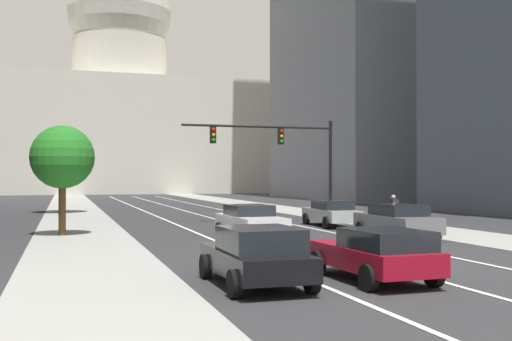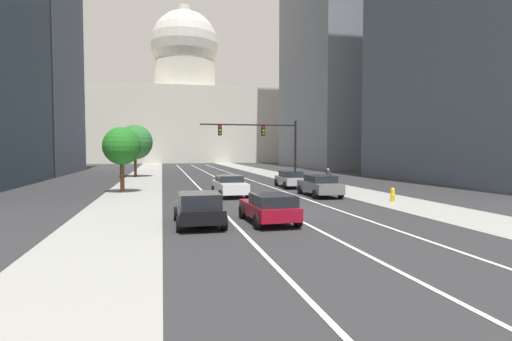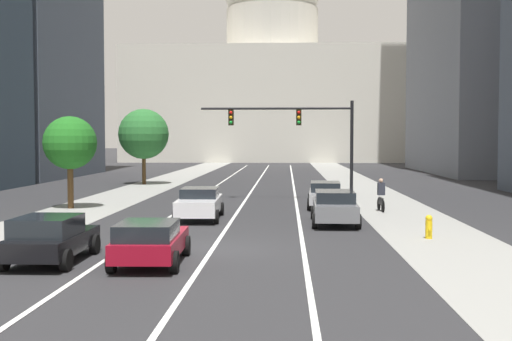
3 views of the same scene
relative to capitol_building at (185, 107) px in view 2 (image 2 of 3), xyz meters
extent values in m
plane|color=#2B2B2D|center=(0.00, -50.63, -14.55)|extent=(400.00, 400.00, 0.00)
cube|color=gray|center=(-8.31, -55.63, -14.54)|extent=(4.22, 130.00, 0.01)
cube|color=gray|center=(8.31, -55.63, -14.54)|extent=(4.22, 130.00, 0.01)
cube|color=white|center=(-3.10, -65.63, -14.53)|extent=(0.16, 90.00, 0.01)
cube|color=white|center=(0.00, -65.63, -14.53)|extent=(0.16, 90.00, 0.01)
cube|color=white|center=(3.10, -65.63, -14.53)|extent=(0.16, 90.00, 0.01)
cube|color=gray|center=(28.31, -39.60, 13.13)|extent=(20.09, 26.33, 55.36)
cube|color=beige|center=(0.00, 0.00, -5.12)|extent=(49.00, 22.10, 18.84)
cylinder|color=beige|center=(0.00, 0.00, 7.96)|extent=(15.83, 15.83, 7.32)
sphere|color=beige|center=(0.00, 0.00, 16.45)|extent=(17.55, 17.55, 17.55)
cylinder|color=beige|center=(0.00, 0.00, 24.34)|extent=(3.16, 3.16, 4.39)
cube|color=silver|center=(-1.55, -82.52, -13.88)|extent=(1.95, 4.76, 0.70)
cube|color=black|center=(-1.56, -82.30, -13.30)|extent=(1.73, 2.17, 0.45)
cylinder|color=black|center=(-2.50, -80.95, -14.23)|extent=(0.24, 0.65, 0.64)
cylinder|color=black|center=(-0.69, -80.90, -14.23)|extent=(0.24, 0.65, 0.64)
cylinder|color=black|center=(-2.41, -84.15, -14.23)|extent=(0.24, 0.65, 0.64)
cylinder|color=black|center=(-0.59, -84.10, -14.23)|extent=(0.24, 0.65, 0.64)
cube|color=maroon|center=(-1.55, -93.26, -13.95)|extent=(1.91, 4.10, 0.55)
cube|color=black|center=(-1.53, -93.94, -13.43)|extent=(1.71, 2.22, 0.48)
cylinder|color=black|center=(-2.48, -91.92, -14.23)|extent=(0.24, 0.65, 0.64)
cylinder|color=black|center=(-0.71, -91.86, -14.23)|extent=(0.24, 0.65, 0.64)
cylinder|color=black|center=(-2.39, -94.67, -14.23)|extent=(0.24, 0.65, 0.64)
cylinder|color=black|center=(-0.62, -94.61, -14.23)|extent=(0.24, 0.65, 0.64)
cube|color=slate|center=(4.65, -83.84, -13.88)|extent=(1.92, 4.81, 0.68)
cube|color=black|center=(4.65, -84.01, -13.30)|extent=(1.73, 2.46, 0.48)
cylinder|color=black|center=(3.78, -82.20, -14.23)|extent=(0.23, 0.64, 0.64)
cylinder|color=black|center=(5.59, -82.24, -14.23)|extent=(0.23, 0.64, 0.64)
cylinder|color=black|center=(3.70, -85.44, -14.23)|extent=(0.23, 0.64, 0.64)
cylinder|color=black|center=(5.52, -85.48, -14.23)|extent=(0.23, 0.64, 0.64)
cube|color=#B2B5BA|center=(4.65, -77.00, -13.92)|extent=(1.92, 4.69, 0.61)
cube|color=black|center=(4.64, -77.23, -13.37)|extent=(1.68, 2.50, 0.50)
cylinder|color=black|center=(3.87, -75.39, -14.23)|extent=(0.25, 0.65, 0.64)
cylinder|color=black|center=(5.57, -75.47, -14.23)|extent=(0.25, 0.65, 0.64)
cylinder|color=black|center=(3.72, -78.52, -14.23)|extent=(0.25, 0.65, 0.64)
cylinder|color=black|center=(5.42, -78.61, -14.23)|extent=(0.25, 0.65, 0.64)
cube|color=black|center=(-4.65, -93.12, -13.95)|extent=(1.84, 4.08, 0.56)
cube|color=black|center=(-4.65, -93.52, -13.38)|extent=(1.68, 2.13, 0.57)
cylinder|color=black|center=(-5.56, -91.74, -14.23)|extent=(0.22, 0.64, 0.64)
cylinder|color=black|center=(-3.75, -91.73, -14.23)|extent=(0.22, 0.64, 0.64)
cylinder|color=black|center=(-5.55, -94.51, -14.23)|extent=(0.22, 0.64, 0.64)
cylinder|color=black|center=(-3.73, -94.50, -14.23)|extent=(0.22, 0.64, 0.64)
cylinder|color=black|center=(6.50, -72.89, -11.50)|extent=(0.20, 0.20, 6.10)
cylinder|color=black|center=(1.88, -72.89, -8.91)|extent=(9.24, 0.14, 0.14)
cube|color=black|center=(3.27, -72.89, -9.46)|extent=(0.32, 0.28, 0.96)
sphere|color=red|center=(3.27, -73.04, -9.16)|extent=(0.20, 0.20, 0.20)
sphere|color=orange|center=(3.27, -73.04, -9.46)|extent=(0.20, 0.20, 0.20)
sphere|color=green|center=(3.27, -73.04, -9.76)|extent=(0.20, 0.20, 0.20)
cube|color=black|center=(-0.89, -72.89, -9.46)|extent=(0.32, 0.28, 0.96)
sphere|color=red|center=(-0.89, -73.04, -9.16)|extent=(0.20, 0.20, 0.20)
sphere|color=orange|center=(-0.89, -73.04, -9.46)|extent=(0.20, 0.20, 0.20)
sphere|color=green|center=(-0.89, -73.04, -9.76)|extent=(0.20, 0.20, 0.20)
cylinder|color=yellow|center=(7.88, -87.97, -14.20)|extent=(0.26, 0.26, 0.70)
sphere|color=yellow|center=(7.88, -87.97, -13.77)|extent=(0.26, 0.26, 0.26)
cylinder|color=yellow|center=(7.88, -88.13, -14.16)|extent=(0.10, 0.12, 0.10)
cylinder|color=black|center=(7.46, -79.34, -14.22)|extent=(0.09, 0.66, 0.66)
cylinder|color=black|center=(7.40, -78.30, -14.22)|extent=(0.09, 0.66, 0.66)
cube|color=black|center=(7.43, -78.82, -14.00)|extent=(0.12, 1.00, 0.36)
cube|color=#262833|center=(7.43, -78.87, -13.37)|extent=(0.38, 0.30, 0.64)
sphere|color=tan|center=(7.43, -78.80, -12.94)|extent=(0.22, 0.22, 0.22)
cylinder|color=#51381E|center=(-9.17, -78.17, -13.27)|extent=(0.32, 0.32, 2.56)
sphere|color=#216B1F|center=(-9.17, -78.17, -10.98)|extent=(2.87, 2.87, 2.87)
cylinder|color=#51381E|center=(-9.32, -59.55, -13.18)|extent=(0.32, 0.32, 2.73)
sphere|color=#2C7031|center=(-9.32, -59.55, -10.36)|extent=(4.16, 4.16, 4.16)
camera|label=1|loc=(-9.10, -107.42, -11.91)|focal=43.15mm
camera|label=2|loc=(-6.18, -110.95, -11.26)|focal=28.77mm
camera|label=3|loc=(2.51, -112.28, -10.78)|focal=45.04mm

